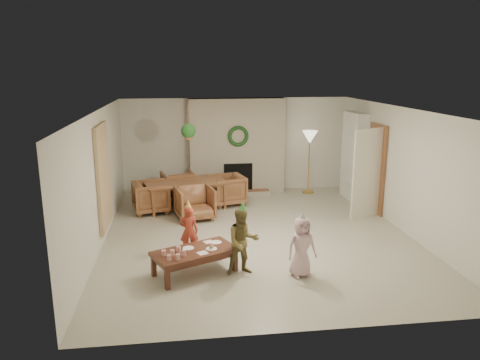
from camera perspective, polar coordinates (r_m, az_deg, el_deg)
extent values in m
plane|color=#B7B29E|center=(9.30, 2.17, -6.83)|extent=(7.00, 7.00, 0.00)
plane|color=white|center=(8.73, 2.32, 8.71)|extent=(7.00, 7.00, 0.00)
plane|color=silver|center=(12.33, -0.48, 4.37)|extent=(7.00, 0.00, 7.00)
plane|color=silver|center=(5.66, 8.20, -7.34)|extent=(7.00, 0.00, 7.00)
plane|color=silver|center=(8.94, -17.07, 0.10)|extent=(0.00, 7.00, 7.00)
plane|color=silver|center=(9.88, 19.66, 1.17)|extent=(0.00, 7.00, 7.00)
cube|color=#581817|center=(12.14, -0.36, 4.22)|extent=(2.50, 0.40, 2.50)
cube|color=brown|center=(12.06, -0.15, -1.64)|extent=(1.60, 0.30, 0.12)
cube|color=black|center=(12.12, -0.25, 0.35)|extent=(0.75, 0.12, 0.75)
torus|color=#19431C|center=(11.86, -0.23, 5.46)|extent=(0.54, 0.10, 0.54)
cylinder|color=gold|center=(12.49, 8.43, -1.46)|extent=(0.31, 0.31, 0.03)
cylinder|color=gold|center=(12.31, 8.56, 1.95)|extent=(0.03, 0.03, 1.50)
cone|color=beige|center=(12.18, 8.68, 5.27)|extent=(0.40, 0.40, 0.33)
cube|color=white|center=(11.90, 13.97, 2.88)|extent=(0.30, 1.00, 2.20)
cube|color=white|center=(12.03, 13.70, -0.16)|extent=(0.30, 0.92, 0.03)
cube|color=white|center=(11.94, 13.81, 1.70)|extent=(0.30, 0.92, 0.03)
cube|color=white|center=(11.86, 13.92, 3.59)|extent=(0.30, 0.92, 0.03)
cube|color=white|center=(11.80, 14.03, 5.50)|extent=(0.30, 0.92, 0.03)
cube|color=#B1203A|center=(11.85, 13.90, 0.31)|extent=(0.20, 0.40, 0.24)
cube|color=teal|center=(11.95, 13.67, 2.40)|extent=(0.20, 0.44, 0.24)
cube|color=#B58326|center=(11.74, 14.04, 4.12)|extent=(0.20, 0.36, 0.22)
cube|color=brown|center=(10.97, 16.59, 1.37)|extent=(0.05, 0.86, 2.04)
cube|color=beige|center=(10.48, 15.51, 0.77)|extent=(0.77, 0.32, 2.00)
cube|color=beige|center=(9.13, -16.62, 0.40)|extent=(0.06, 1.20, 2.00)
imported|color=brown|center=(10.96, -6.72, -1.87)|extent=(2.06, 1.44, 0.66)
imported|color=brown|center=(10.18, -5.62, -2.87)|extent=(0.94, 0.95, 0.73)
imported|color=brown|center=(11.72, -7.68, -0.68)|extent=(0.94, 0.95, 0.73)
imported|color=brown|center=(10.80, -10.98, -2.09)|extent=(0.95, 0.94, 0.73)
imported|color=brown|center=(11.22, -1.61, -1.22)|extent=(0.95, 0.94, 0.73)
cylinder|color=tan|center=(10.14, -6.47, 7.36)|extent=(0.01, 0.01, 0.70)
cylinder|color=#A05233|center=(10.18, -6.42, 5.40)|extent=(0.16, 0.16, 0.12)
sphere|color=#184A19|center=(10.17, -6.44, 6.07)|extent=(0.32, 0.32, 0.32)
cube|color=#4F291A|center=(7.54, -5.66, -8.87)|extent=(1.48, 1.16, 0.06)
cube|color=#4F291A|center=(7.57, -5.65, -9.37)|extent=(1.35, 1.03, 0.08)
cube|color=#4F291A|center=(7.17, -9.02, -12.02)|extent=(0.10, 0.10, 0.35)
cube|color=#4F291A|center=(7.67, -0.62, -10.05)|extent=(0.10, 0.10, 0.35)
cube|color=#4F291A|center=(7.63, -10.67, -10.45)|extent=(0.10, 0.10, 0.35)
cube|color=#4F291A|center=(8.10, -2.66, -8.73)|extent=(0.10, 0.10, 0.35)
cylinder|color=white|center=(7.19, -8.80, -9.49)|extent=(0.10, 0.10, 0.09)
cylinder|color=white|center=(7.36, -9.45, -8.94)|extent=(0.10, 0.10, 0.09)
cylinder|color=white|center=(7.19, -7.73, -9.45)|extent=(0.10, 0.10, 0.09)
cylinder|color=white|center=(7.36, -8.41, -8.90)|extent=(0.10, 0.10, 0.09)
cylinder|color=white|center=(7.31, -6.97, -9.01)|extent=(0.10, 0.10, 0.09)
cylinder|color=white|center=(7.48, -7.66, -8.48)|extent=(0.10, 0.10, 0.09)
cylinder|color=white|center=(7.61, -6.44, -8.40)|extent=(0.24, 0.24, 0.01)
cylinder|color=white|center=(7.55, -3.57, -8.51)|extent=(0.24, 0.24, 0.01)
cylinder|color=white|center=(7.81, -2.98, -7.72)|extent=(0.24, 0.24, 0.01)
sphere|color=tan|center=(7.54, -3.57, -8.23)|extent=(0.10, 0.10, 0.07)
cube|color=#FFBBCF|center=(7.40, -4.66, -9.03)|extent=(0.20, 0.20, 0.01)
cube|color=#FFBBCF|center=(7.83, -3.93, -7.68)|extent=(0.20, 0.20, 0.01)
imported|color=#AC3624|center=(8.22, -6.36, -6.33)|extent=(0.34, 0.23, 0.92)
cone|color=#D7DD49|center=(8.06, -6.45, -3.01)|extent=(0.16, 0.16, 0.17)
imported|color=brown|center=(7.44, 0.34, -7.65)|extent=(0.58, 0.48, 1.11)
cone|color=green|center=(7.25, 0.35, -3.28)|extent=(0.16, 0.16, 0.18)
imported|color=#D1A7B3|center=(7.46, 7.67, -8.21)|extent=(0.53, 0.39, 0.99)
cone|color=#B3B2B9|center=(7.28, 7.80, -4.32)|extent=(0.13, 0.13, 0.18)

